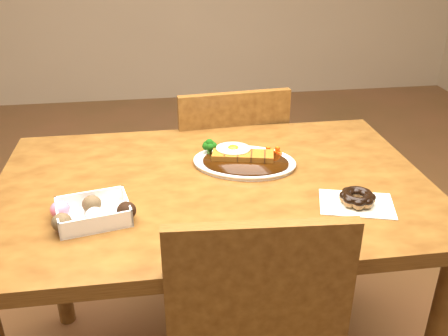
{
  "coord_description": "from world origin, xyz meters",
  "views": [
    {
      "loc": [
        -0.15,
        -1.21,
        1.4
      ],
      "look_at": [
        0.02,
        -0.04,
        0.81
      ],
      "focal_mm": 40.0,
      "sensor_mm": 36.0,
      "label": 1
    }
  ],
  "objects": [
    {
      "name": "katsu_curry_plate",
      "position": [
        0.1,
        0.1,
        0.77
      ],
      "size": [
        0.35,
        0.29,
        0.06
      ],
      "rotation": [
        0.0,
        0.0,
        -0.3
      ],
      "color": "white",
      "rests_on": "table"
    },
    {
      "name": "donut_box",
      "position": [
        -0.32,
        -0.15,
        0.77
      ],
      "size": [
        0.21,
        0.16,
        0.05
      ],
      "rotation": [
        0.0,
        0.0,
        0.21
      ],
      "color": "white",
      "rests_on": "table"
    },
    {
      "name": "chair_far",
      "position": [
        0.12,
        0.54,
        0.48
      ],
      "size": [
        0.46,
        0.46,
        0.87
      ],
      "rotation": [
        0.0,
        0.0,
        3.23
      ],
      "color": "#502B10",
      "rests_on": "ground"
    },
    {
      "name": "pon_de_ring",
      "position": [
        0.35,
        -0.18,
        0.77
      ],
      "size": [
        0.21,
        0.18,
        0.04
      ],
      "rotation": [
        0.0,
        0.0,
        -0.29
      ],
      "color": "silver",
      "rests_on": "table"
    },
    {
      "name": "table",
      "position": [
        0.0,
        0.0,
        0.65
      ],
      "size": [
        1.2,
        0.8,
        0.75
      ],
      "color": "#502B10",
      "rests_on": "ground"
    }
  ]
}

